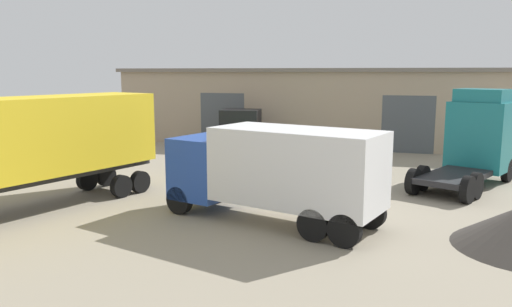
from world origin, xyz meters
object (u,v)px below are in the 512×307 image
object	(u,v)px
container_trailer_red	(34,139)
box_truck_blue	(274,168)
traffic_cone	(224,185)
tractor_unit_teal	(477,139)
flatbed_truck_black	(236,135)

from	to	relation	value
container_trailer_red	box_truck_blue	distance (m)	8.84
traffic_cone	tractor_unit_teal	bearing A→B (deg)	25.22
container_trailer_red	box_truck_blue	size ratio (longest dim) A/B	1.27
tractor_unit_teal	box_truck_blue	xyz separation A→B (m)	(-7.31, -8.64, -0.18)
tractor_unit_teal	flatbed_truck_black	world-z (taller)	tractor_unit_teal
container_trailer_red	box_truck_blue	world-z (taller)	container_trailer_red
flatbed_truck_black	tractor_unit_teal	bearing A→B (deg)	-114.24
box_truck_blue	container_trailer_red	bearing A→B (deg)	23.20
tractor_unit_teal	flatbed_truck_black	bearing A→B (deg)	97.99
tractor_unit_teal	traffic_cone	distance (m)	11.73
tractor_unit_teal	box_truck_blue	size ratio (longest dim) A/B	0.87
flatbed_truck_black	traffic_cone	size ratio (longest dim) A/B	16.60
container_trailer_red	flatbed_truck_black	world-z (taller)	container_trailer_red
tractor_unit_teal	flatbed_truck_black	distance (m)	13.65
container_trailer_red	flatbed_truck_black	size ratio (longest dim) A/B	1.09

